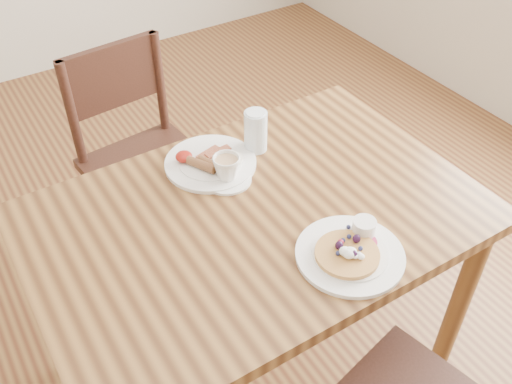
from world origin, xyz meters
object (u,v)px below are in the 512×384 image
at_px(dining_table, 256,237).
at_px(teacup_saucer, 227,170).
at_px(water_glass, 256,131).
at_px(chair_far, 141,154).
at_px(pancake_plate, 351,251).
at_px(breakfast_plate, 209,162).

distance_m(dining_table, teacup_saucer, 0.21).
distance_m(teacup_saucer, water_glass, 0.17).
bearing_deg(teacup_saucer, water_glass, 29.32).
height_order(chair_far, teacup_saucer, chair_far).
distance_m(chair_far, teacup_saucer, 0.65).
height_order(chair_far, pancake_plate, chair_far).
distance_m(dining_table, breakfast_plate, 0.27).
relative_size(chair_far, pancake_plate, 3.26).
distance_m(chair_far, pancake_plate, 1.04).
relative_size(dining_table, pancake_plate, 4.44).
bearing_deg(chair_far, breakfast_plate, 88.92).
xyz_separation_m(pancake_plate, water_glass, (0.04, 0.50, 0.05)).
distance_m(chair_far, breakfast_plate, 0.56).
xyz_separation_m(dining_table, chair_far, (-0.05, 0.73, -0.16)).
distance_m(pancake_plate, teacup_saucer, 0.43).
distance_m(dining_table, chair_far, 0.75).
xyz_separation_m(dining_table, teacup_saucer, (0.00, 0.16, 0.13)).
relative_size(chair_far, teacup_saucer, 6.29).
height_order(chair_far, water_glass, chair_far).
relative_size(dining_table, chair_far, 1.36).
xyz_separation_m(chair_far, water_glass, (0.20, -0.50, 0.32)).
distance_m(dining_table, water_glass, 0.33).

